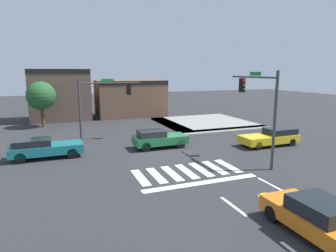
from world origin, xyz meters
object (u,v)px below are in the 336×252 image
(roadside_tree, at_px, (41,96))
(traffic_signal_northwest, at_px, (103,97))
(car_green, at_px, (158,138))
(car_yellow, at_px, (271,137))
(traffic_signal_southeast, at_px, (259,100))
(car_orange, at_px, (320,218))
(car_teal, at_px, (44,148))

(roadside_tree, bearing_deg, traffic_signal_northwest, -58.61)
(car_green, height_order, car_yellow, car_green)
(car_green, bearing_deg, traffic_signal_southeast, -51.14)
(traffic_signal_southeast, height_order, car_yellow, traffic_signal_southeast)
(traffic_signal_southeast, relative_size, car_orange, 1.36)
(traffic_signal_northwest, xyz_separation_m, car_green, (3.52, -4.09, -3.00))
(traffic_signal_northwest, bearing_deg, car_orange, -75.18)
(car_green, xyz_separation_m, car_teal, (-8.33, 0.20, -0.00))
(car_green, distance_m, car_yellow, 9.23)
(traffic_signal_southeast, bearing_deg, car_teal, 64.92)
(car_green, xyz_separation_m, car_yellow, (8.86, -2.58, -0.05))
(traffic_signal_northwest, relative_size, roadside_tree, 1.10)
(car_teal, bearing_deg, car_green, -1.38)
(traffic_signal_southeast, relative_size, traffic_signal_northwest, 1.12)
(traffic_signal_southeast, xyz_separation_m, roadside_tree, (-13.50, 18.55, -0.76))
(traffic_signal_northwest, relative_size, car_orange, 1.22)
(car_green, distance_m, roadside_tree, 15.56)
(car_teal, height_order, car_yellow, car_teal)
(traffic_signal_northwest, height_order, car_teal, traffic_signal_northwest)
(roadside_tree, bearing_deg, car_teal, -88.18)
(traffic_signal_northwest, xyz_separation_m, roadside_tree, (-5.20, 8.53, -0.37))
(car_yellow, bearing_deg, car_teal, -9.19)
(traffic_signal_southeast, bearing_deg, car_green, 38.86)
(car_teal, bearing_deg, traffic_signal_northwest, 38.98)
(traffic_signal_southeast, height_order, car_teal, traffic_signal_southeast)
(traffic_signal_southeast, height_order, car_green, traffic_signal_southeast)
(traffic_signal_northwest, xyz_separation_m, car_teal, (-4.81, -3.89, -3.00))
(car_yellow, bearing_deg, traffic_signal_northwest, -28.32)
(roadside_tree, bearing_deg, car_green, -55.35)
(roadside_tree, bearing_deg, traffic_signal_southeast, -53.95)
(car_teal, height_order, roadside_tree, roadside_tree)
(traffic_signal_southeast, height_order, traffic_signal_northwest, traffic_signal_southeast)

